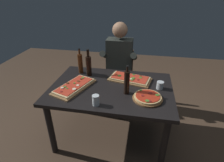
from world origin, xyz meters
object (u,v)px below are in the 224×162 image
Objects in this scene: pizza_rectangular_left at (74,86)px; tumbler_near_camera at (160,85)px; diner_chair at (120,74)px; pizza_round_far at (148,97)px; wine_bottle_dark at (127,82)px; seated_diner at (119,63)px; pizza_rectangular_front at (130,79)px; oil_bottle_amber at (89,65)px; vinegar_bottle_green at (80,63)px; dining_table at (111,94)px; tumbler_far_side at (96,100)px.

pizza_rectangular_left is 0.98m from tumbler_near_camera.
diner_chair is at bearing 125.68° from tumbler_near_camera.
diner_chair reaches higher than pizza_round_far.
pizza_rectangular_left is at bearing -170.60° from tumbler_near_camera.
pizza_round_far is at bearing -5.59° from pizza_rectangular_left.
wine_bottle_dark is 3.78× the size of tumbler_near_camera.
wine_bottle_dark is at bearing -155.28° from tumbler_near_camera.
seated_diner is (-0.21, 0.84, -0.13)m from wine_bottle_dark.
pizza_rectangular_front is at bearing 119.76° from pizza_round_far.
oil_bottle_amber is (-0.53, 0.35, 0.01)m from wine_bottle_dark.
diner_chair is (0.45, 0.55, -0.39)m from vinegar_bottle_green.
oil_bottle_amber is at bearing 150.44° from pizza_round_far.
pizza_rectangular_left is (-0.41, -0.10, 0.12)m from dining_table.
dining_table is 0.87m from diner_chair.
diner_chair is 0.65× the size of seated_diner.
dining_table is at bearing 156.66° from pizza_round_far.
vinegar_bottle_green reaches higher than pizza_rectangular_front.
pizza_round_far is at bearing -29.56° from oil_bottle_amber.
pizza_round_far is 1.16m from diner_chair.
seated_diner reaches higher than pizza_rectangular_left.
pizza_rectangular_left is 6.72× the size of tumbler_near_camera.
tumbler_far_side is 1.27m from diner_chair.
tumbler_near_camera is at bearing 6.34° from dining_table.
wine_bottle_dark is at bearing -76.17° from seated_diner.
tumbler_near_camera is at bearing -22.14° from pizza_rectangular_front.
pizza_round_far is 0.23× the size of seated_diner.
oil_bottle_amber is 0.40× the size of diner_chair.
wine_bottle_dark reaches higher than pizza_round_far.
dining_table is 4.49× the size of pizza_round_far.
tumbler_near_camera is (0.35, -0.14, 0.02)m from pizza_rectangular_front.
vinegar_bottle_green is 0.25× the size of seated_diner.
vinegar_bottle_green is 0.39× the size of diner_chair.
vinegar_bottle_green is 1.05m from tumbler_near_camera.
diner_chair is (-0.44, 1.04, -0.27)m from pizza_round_far.
tumbler_near_camera is at bearing 34.56° from tumbler_far_side.
tumbler_near_camera is at bearing -54.32° from diner_chair.
seated_diner reaches higher than diner_chair.
oil_bottle_amber is 0.60m from seated_diner.
oil_bottle_amber is 0.91m from tumbler_near_camera.
tumbler_near_camera reaches higher than pizza_round_far.
tumbler_far_side is (-0.08, -0.38, 0.15)m from dining_table.
oil_bottle_amber is at bearing 143.73° from dining_table.
seated_diner reaches higher than tumbler_far_side.
oil_bottle_amber reaches higher than tumbler_far_side.
pizza_round_far is at bearing -60.24° from pizza_rectangular_front.
tumbler_near_camera is 0.06× the size of seated_diner.
seated_diner reaches higher than wine_bottle_dark.
vinegar_bottle_green is 3.91× the size of tumbler_near_camera.
pizza_rectangular_front is at bearing 88.46° from wine_bottle_dark.
pizza_rectangular_left reaches higher than pizza_round_far.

